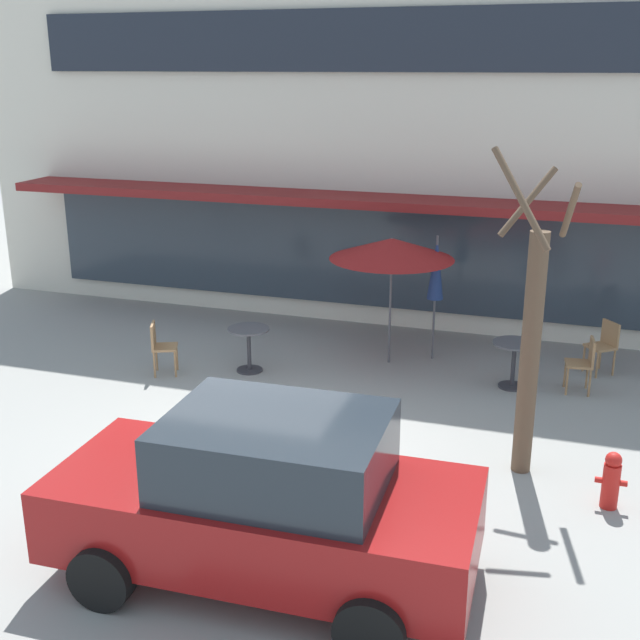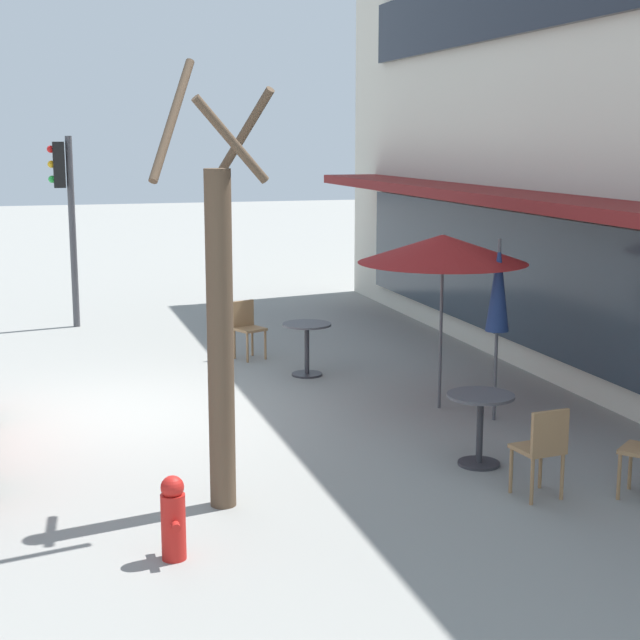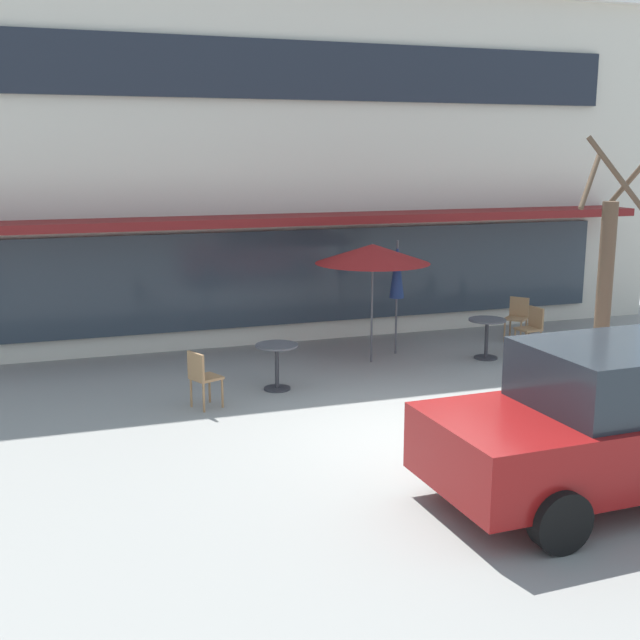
{
  "view_description": "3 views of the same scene",
  "coord_description": "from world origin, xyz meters",
  "views": [
    {
      "loc": [
        3.76,
        -8.81,
        4.95
      ],
      "look_at": [
        -0.13,
        3.03,
        0.97
      ],
      "focal_mm": 45.0,
      "sensor_mm": 36.0,
      "label": 1
    },
    {
      "loc": [
        11.88,
        -0.87,
        3.36
      ],
      "look_at": [
        -0.2,
        2.71,
        1.02
      ],
      "focal_mm": 55.0,
      "sensor_mm": 36.0,
      "label": 2
    },
    {
      "loc": [
        -4.77,
        -9.36,
        3.84
      ],
      "look_at": [
        -0.68,
        2.54,
        1.19
      ],
      "focal_mm": 45.0,
      "sensor_mm": 36.0,
      "label": 3
    }
  ],
  "objects": [
    {
      "name": "cafe_chair_1",
      "position": [
        4.03,
        3.63,
        0.53
      ],
      "size": [
        0.45,
        0.45,
        0.89
      ],
      "color": "#9E754C",
      "rests_on": "ground"
    },
    {
      "name": "cafe_table_streetside",
      "position": [
        -1.32,
        2.84,
        0.52
      ],
      "size": [
        0.7,
        0.7,
        0.76
      ],
      "color": "#333338",
      "rests_on": "ground"
    },
    {
      "name": "patio_umbrella_green_folded",
      "position": [
        0.82,
        3.98,
        2.02
      ],
      "size": [
        2.1,
        2.1,
        2.2
      ],
      "color": "#4C4C51",
      "rests_on": "ground"
    },
    {
      "name": "ground_plane",
      "position": [
        0.0,
        0.0,
        0.0
      ],
      "size": [
        80.0,
        80.0,
        0.0
      ],
      "primitive_type": "plane",
      "color": "gray"
    },
    {
      "name": "cafe_chair_2",
      "position": [
        4.34,
        4.61,
        0.53
      ],
      "size": [
        0.56,
        0.56,
        0.89
      ],
      "color": "#9E754C",
      "rests_on": "ground"
    },
    {
      "name": "street_tree",
      "position": [
        3.33,
        0.72,
        1.75
      ],
      "size": [
        1.04,
        1.14,
        4.07
      ],
      "color": "brown",
      "rests_on": "ground"
    },
    {
      "name": "parked_sedan",
      "position": [
        1.09,
        -2.37,
        0.88
      ],
      "size": [
        4.25,
        2.12,
        1.76
      ],
      "color": "maroon",
      "rests_on": "ground"
    },
    {
      "name": "cafe_table_near_wall",
      "position": [
        2.97,
        3.5,
        0.52
      ],
      "size": [
        0.7,
        0.7,
        0.76
      ],
      "color": "#333338",
      "rests_on": "ground"
    },
    {
      "name": "cafe_chair_0",
      "position": [
        -2.67,
        2.26,
        0.53
      ],
      "size": [
        0.53,
        0.53,
        0.89
      ],
      "color": "#9E754C",
      "rests_on": "ground"
    },
    {
      "name": "building_facade",
      "position": [
        0.0,
        9.97,
        3.72
      ],
      "size": [
        17.24,
        9.1,
        7.45
      ],
      "color": "beige",
      "rests_on": "ground"
    },
    {
      "name": "patio_umbrella_cream_folded",
      "position": [
        1.51,
        4.4,
        1.63
      ],
      "size": [
        0.28,
        0.28,
        2.2
      ],
      "color": "#4C4C51",
      "rests_on": "ground"
    }
  ]
}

